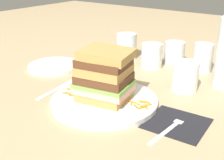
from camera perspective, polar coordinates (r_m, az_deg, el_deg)
name	(u,v)px	position (r m, az deg, el deg)	size (l,w,h in m)	color
ground_plane	(99,102)	(0.76, -2.49, -4.22)	(3.00, 3.00, 0.00)	tan
main_plate	(105,100)	(0.75, -1.37, -4.00)	(0.27, 0.27, 0.01)	white
sandwich	(105,75)	(0.72, -1.35, 0.93)	(0.15, 0.13, 0.13)	tan
carrot_shred_0	(80,89)	(0.80, -6.23, -1.80)	(0.00, 0.00, 0.02)	orange
carrot_shred_1	(73,89)	(0.80, -7.60, -1.80)	(0.00, 0.00, 0.03)	orange
carrot_shred_2	(68,93)	(0.78, -8.66, -2.47)	(0.00, 0.00, 0.02)	orange
carrot_shred_3	(70,89)	(0.80, -8.19, -1.77)	(0.00, 0.00, 0.03)	orange
carrot_shred_4	(75,94)	(0.77, -7.16, -2.75)	(0.00, 0.00, 0.03)	orange
carrot_shred_5	(72,93)	(0.78, -7.87, -2.54)	(0.00, 0.00, 0.02)	orange
carrot_shred_6	(66,93)	(0.78, -8.90, -2.54)	(0.00, 0.00, 0.02)	orange
carrot_shred_7	(142,101)	(0.73, 5.92, -4.08)	(0.00, 0.00, 0.03)	orange
carrot_shred_8	(136,107)	(0.70, 4.79, -5.23)	(0.00, 0.00, 0.02)	orange
carrot_shred_9	(142,108)	(0.70, 5.96, -5.36)	(0.00, 0.00, 0.03)	orange
carrot_shred_10	(142,107)	(0.70, 5.84, -5.22)	(0.00, 0.00, 0.02)	orange
carrot_shred_11	(145,102)	(0.73, 6.38, -4.34)	(0.00, 0.00, 0.03)	orange
carrot_shred_12	(146,105)	(0.71, 6.64, -4.92)	(0.00, 0.00, 0.03)	orange
carrot_shred_13	(134,103)	(0.72, 4.38, -4.41)	(0.00, 0.00, 0.03)	orange
carrot_shred_14	(132,104)	(0.72, 3.85, -4.60)	(0.00, 0.00, 0.02)	orange
carrot_shred_15	(146,107)	(0.71, 6.73, -5.22)	(0.00, 0.00, 0.03)	orange
napkin_dark	(177,123)	(0.68, 12.53, -8.19)	(0.13, 0.13, 0.00)	black
fork	(172,126)	(0.66, 11.60, -8.74)	(0.03, 0.17, 0.00)	silver
knife	(60,87)	(0.85, -10.17, -1.41)	(0.04, 0.20, 0.00)	silver
juice_glass	(185,78)	(0.84, 14.00, 0.43)	(0.07, 0.07, 0.08)	white
empty_tumbler_0	(175,53)	(1.05, 12.10, 5.22)	(0.07, 0.07, 0.08)	silver
empty_tumbler_1	(152,56)	(1.00, 7.75, 4.72)	(0.07, 0.07, 0.08)	silver
empty_tumbler_2	(127,46)	(1.09, 2.85, 6.66)	(0.07, 0.07, 0.09)	silver
empty_tumbler_3	(203,58)	(1.00, 17.30, 4.20)	(0.06, 0.06, 0.09)	silver
side_plate	(54,66)	(1.02, -11.21, 2.69)	(0.18, 0.18, 0.01)	white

